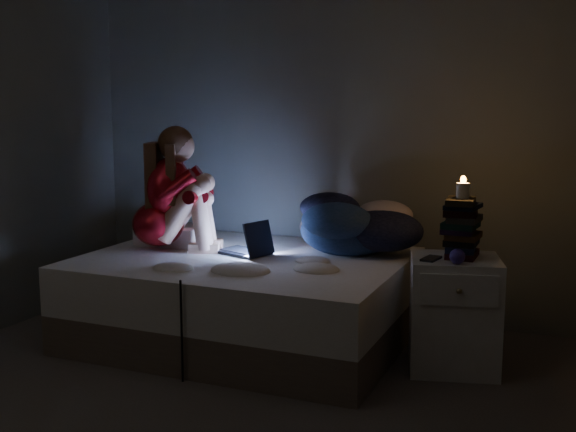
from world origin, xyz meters
The scene contains 12 objects.
floor centered at (0.00, 0.00, -0.01)m, with size 3.60×3.80×0.02m, color #49413C.
wall_back centered at (0.00, 1.91, 1.30)m, with size 3.60×0.02×2.60m, color #64675B.
bed centered at (-0.28, 1.10, 0.26)m, with size 1.88×1.41×0.52m, color silver, non-canonical shape.
pillow centered at (-0.88, 1.29, 0.58)m, with size 0.43×0.31×0.12m, color white.
woman centered at (-0.87, 1.08, 0.91)m, with size 0.48×0.32×0.78m, color maroon, non-canonical shape.
laptop centered at (-0.33, 1.18, 0.63)m, with size 0.32×0.22×0.22m, color black, non-canonical shape.
clothes_pile centered at (0.25, 1.49, 0.71)m, with size 0.63×0.50×0.38m, color #102641, non-canonical shape.
nightstand centered at (0.97, 1.11, 0.31)m, with size 0.46×0.41×0.62m, color silver.
book_stack centered at (0.99, 1.14, 0.77)m, with size 0.19×0.25×0.31m, color black, non-canonical shape.
candle centered at (0.99, 1.14, 0.97)m, with size 0.07×0.07×0.08m, color beige.
phone centered at (0.84, 1.05, 0.62)m, with size 0.07×0.14×0.01m, color black.
blue_orb centered at (0.97, 0.96, 0.66)m, with size 0.08×0.08×0.08m, color #3C2B88.
Camera 1 is at (1.60, -2.65, 1.43)m, focal length 44.53 mm.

